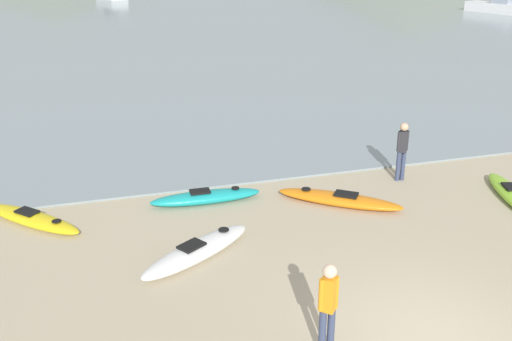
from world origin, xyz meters
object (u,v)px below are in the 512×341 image
object	(u,v)px
kayak_on_sand_0	(512,194)
person_near_foreground	(328,304)
moored_boat_1	(496,7)
kayak_on_sand_3	(197,251)
person_near_waterline	(402,148)
kayak_on_sand_1	(32,219)
kayak_on_sand_5	(206,197)
kayak_on_sand_4	(340,199)

from	to	relation	value
kayak_on_sand_0	person_near_foreground	bearing A→B (deg)	-148.45
moored_boat_1	kayak_on_sand_3	bearing A→B (deg)	-134.28
kayak_on_sand_0	moored_boat_1	world-z (taller)	moored_boat_1
kayak_on_sand_3	person_near_waterline	distance (m)	7.23
kayak_on_sand_0	kayak_on_sand_1	xyz separation A→B (m)	(-12.49, 2.18, -0.01)
kayak_on_sand_1	moored_boat_1	bearing A→B (deg)	40.48
kayak_on_sand_5	person_near_waterline	world-z (taller)	person_near_waterline
moored_boat_1	kayak_on_sand_0	bearing A→B (deg)	-126.47
moored_boat_1	person_near_foreground	bearing A→B (deg)	-130.09
kayak_on_sand_1	moored_boat_1	distance (m)	50.24
kayak_on_sand_3	person_near_foreground	bearing A→B (deg)	-68.84
kayak_on_sand_1	kayak_on_sand_5	bearing A→B (deg)	-0.24
kayak_on_sand_5	moored_boat_1	size ratio (longest dim) A/B	0.54
kayak_on_sand_0	kayak_on_sand_4	distance (m)	4.76
kayak_on_sand_5	moored_boat_1	xyz separation A→B (m)	(33.78, 32.63, 0.38)
kayak_on_sand_4	person_near_foreground	world-z (taller)	person_near_foreground
kayak_on_sand_3	person_near_foreground	xyz separation A→B (m)	(1.49, -3.85, 0.82)
kayak_on_sand_4	person_near_foreground	bearing A→B (deg)	-116.16
moored_boat_1	kayak_on_sand_4	bearing A→B (deg)	-131.97
kayak_on_sand_1	person_near_waterline	distance (m)	10.28
kayak_on_sand_5	kayak_on_sand_3	bearing A→B (deg)	-105.83
kayak_on_sand_5	kayak_on_sand_4	bearing A→B (deg)	-18.14
kayak_on_sand_5	person_near_waterline	xyz separation A→B (m)	(5.81, -0.06, 0.84)
kayak_on_sand_1	kayak_on_sand_3	xyz separation A→B (m)	(3.62, -2.86, 0.04)
kayak_on_sand_4	kayak_on_sand_5	size ratio (longest dim) A/B	1.04
kayak_on_sand_1	person_near_waterline	size ratio (longest dim) A/B	1.54
kayak_on_sand_5	person_near_foreground	bearing A→B (deg)	-84.14
kayak_on_sand_4	moored_boat_1	distance (m)	45.40
kayak_on_sand_3	person_near_foreground	size ratio (longest dim) A/B	1.73
kayak_on_sand_5	person_near_waterline	bearing A→B (deg)	-0.55
kayak_on_sand_0	person_near_foreground	xyz separation A→B (m)	(-7.38, -4.53, 0.86)
kayak_on_sand_0	moored_boat_1	distance (m)	43.26
kayak_on_sand_4	person_near_foreground	size ratio (longest dim) A/B	1.79
kayak_on_sand_1	moored_boat_1	size ratio (longest dim) A/B	0.49
kayak_on_sand_0	kayak_on_sand_5	distance (m)	8.35
person_near_waterline	kayak_on_sand_5	bearing A→B (deg)	179.45
kayak_on_sand_4	person_near_waterline	world-z (taller)	person_near_waterline
moored_boat_1	person_near_waterline	bearing A→B (deg)	-130.55
person_near_waterline	moored_boat_1	bearing A→B (deg)	49.45
kayak_on_sand_3	moored_boat_1	bearing A→B (deg)	45.72
person_near_waterline	kayak_on_sand_0	bearing A→B (deg)	-43.00
kayak_on_sand_0	person_near_waterline	distance (m)	3.20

